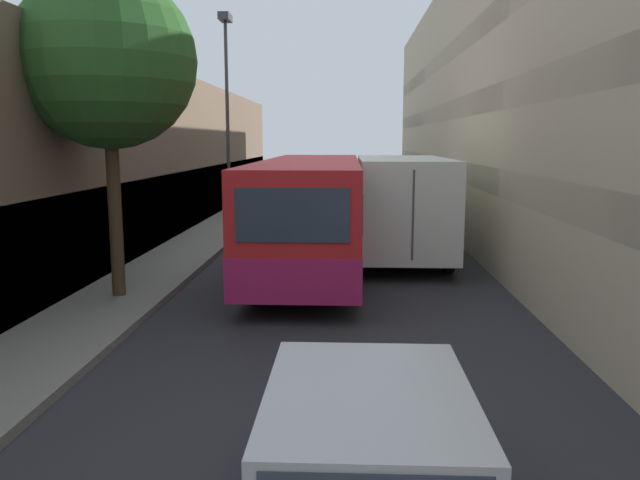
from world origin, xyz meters
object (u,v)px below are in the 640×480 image
(box_truck, at_px, (399,202))
(street_lamp, at_px, (227,86))
(panel_van, at_px, (287,192))
(street_tree_left, at_px, (107,61))
(bus, at_px, (311,210))

(box_truck, distance_m, street_lamp, 7.27)
(panel_van, bearing_deg, street_tree_left, -97.70)
(bus, distance_m, box_truck, 3.16)
(street_tree_left, bearing_deg, street_lamp, 84.79)
(bus, relative_size, panel_van, 2.59)
(bus, distance_m, panel_van, 11.78)
(bus, bearing_deg, street_tree_left, -133.45)
(bus, xyz_separation_m, street_lamp, (-3.13, 4.50, 3.70))
(box_truck, height_order, street_tree_left, street_tree_left)
(bus, xyz_separation_m, street_tree_left, (-3.92, -4.13, 3.50))
(street_lamp, relative_size, street_tree_left, 1.11)
(bus, bearing_deg, street_lamp, 124.80)
(bus, height_order, box_truck, box_truck)
(panel_van, xyz_separation_m, street_tree_left, (-2.13, -15.77, 3.96))
(panel_van, height_order, street_tree_left, street_tree_left)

